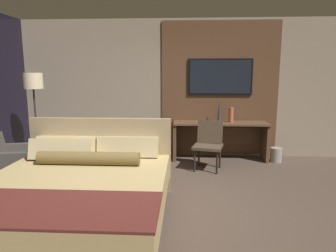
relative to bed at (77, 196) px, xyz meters
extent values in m
plane|color=#4C3D33|center=(0.85, 0.47, -0.33)|extent=(16.00, 16.00, 0.00)
cube|color=gray|center=(0.85, 3.07, 1.07)|extent=(7.20, 0.06, 2.80)
cube|color=brown|center=(1.93, 3.03, 1.07)|extent=(2.36, 0.03, 2.70)
cube|color=#33281E|center=(0.01, -0.11, -0.22)|extent=(1.95, 2.10, 0.22)
cube|color=tan|center=(0.01, -0.11, 0.06)|extent=(2.01, 2.17, 0.34)
cube|color=#56231E|center=(0.01, -0.82, 0.24)|extent=(2.03, 0.76, 0.02)
cube|color=#998460|center=(0.01, 1.01, 0.21)|extent=(2.05, 0.08, 1.08)
cube|color=#C6B284|center=(-0.42, 0.87, 0.37)|extent=(0.84, 0.23, 0.31)
cube|color=#C6B284|center=(0.44, 0.87, 0.37)|extent=(0.84, 0.23, 0.31)
cube|color=#C6B284|center=(-0.42, 0.66, 0.37)|extent=(0.84, 0.25, 0.32)
cylinder|color=brown|center=(0.01, 0.46, 0.32)|extent=(1.31, 0.17, 0.17)
cube|color=brown|center=(1.93, 2.73, 0.41)|extent=(1.86, 0.54, 0.03)
cube|color=brown|center=(1.04, 2.73, 0.03)|extent=(0.06, 0.49, 0.72)
cube|color=brown|center=(2.83, 2.73, 0.03)|extent=(0.06, 0.49, 0.72)
cube|color=brown|center=(1.93, 2.98, 0.11)|extent=(1.74, 0.02, 0.36)
cube|color=black|center=(1.93, 3.00, 1.32)|extent=(1.29, 0.04, 0.73)
cube|color=black|center=(1.93, 2.98, 1.32)|extent=(1.21, 0.01, 0.67)
cube|color=#4C3D2D|center=(1.65, 2.05, 0.10)|extent=(0.59, 0.57, 0.05)
cube|color=#4C3D2D|center=(1.70, 2.25, 0.33)|extent=(0.46, 0.21, 0.42)
cylinder|color=black|center=(1.41, 1.92, -0.13)|extent=(0.04, 0.04, 0.40)
cylinder|color=black|center=(1.79, 1.82, -0.13)|extent=(0.04, 0.04, 0.40)
cylinder|color=black|center=(1.50, 2.28, -0.13)|extent=(0.04, 0.04, 0.40)
cylinder|color=black|center=(1.88, 2.18, -0.13)|extent=(0.04, 0.04, 0.40)
cube|color=#47423D|center=(-1.48, 1.30, -0.12)|extent=(0.79, 0.67, 0.41)
cube|color=#47423D|center=(-1.40, 0.99, -0.05)|extent=(0.69, 0.27, 0.55)
cube|color=#47423D|center=(-1.55, 1.60, -0.05)|extent=(0.69, 0.27, 0.55)
cylinder|color=#282623|center=(-1.47, 2.05, -0.31)|extent=(0.28, 0.28, 0.03)
cylinder|color=#332D28|center=(-1.47, 2.05, 0.41)|extent=(0.03, 0.03, 1.49)
cylinder|color=beige|center=(-1.47, 2.05, 1.26)|extent=(0.34, 0.34, 0.28)
cone|color=#333338|center=(1.92, 2.83, 0.65)|extent=(0.08, 0.08, 0.44)
cylinder|color=#B2563D|center=(2.15, 2.79, 0.57)|extent=(0.10, 0.10, 0.29)
cylinder|color=gray|center=(3.03, 2.62, -0.19)|extent=(0.22, 0.22, 0.28)
camera|label=1|loc=(1.22, -3.17, 1.38)|focal=32.00mm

